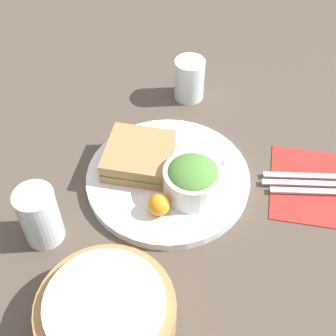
{
  "coord_description": "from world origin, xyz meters",
  "views": [
    {
      "loc": [
        -0.1,
        0.55,
        0.67
      ],
      "look_at": [
        0.0,
        0.0,
        0.04
      ],
      "focal_mm": 50.0,
      "sensor_mm": 36.0,
      "label": 1
    }
  ],
  "objects": [
    {
      "name": "ground_plane",
      "position": [
        0.0,
        0.0,
        0.0
      ],
      "size": [
        4.0,
        4.0,
        0.0
      ],
      "primitive_type": "plane",
      "color": "#4C4238"
    },
    {
      "name": "plate",
      "position": [
        0.0,
        0.0,
        0.01
      ],
      "size": [
        0.3,
        0.3,
        0.02
      ],
      "primitive_type": "cylinder",
      "color": "silver",
      "rests_on": "ground_plane"
    },
    {
      "name": "sandwich",
      "position": [
        0.06,
        -0.02,
        0.04
      ],
      "size": [
        0.12,
        0.12,
        0.04
      ],
      "color": "#A37A4C",
      "rests_on": "plate"
    },
    {
      "name": "salad_bowl",
      "position": [
        -0.05,
        0.03,
        0.05
      ],
      "size": [
        0.1,
        0.1,
        0.07
      ],
      "color": "white",
      "rests_on": "plate"
    },
    {
      "name": "dressing_cup",
      "position": [
        -0.07,
        -0.04,
        0.04
      ],
      "size": [
        0.07,
        0.07,
        0.04
      ],
      "primitive_type": "cylinder",
      "color": "#99999E",
      "rests_on": "plate"
    },
    {
      "name": "orange_wedge",
      "position": [
        -0.0,
        0.08,
        0.04
      ],
      "size": [
        0.04,
        0.04,
        0.04
      ],
      "primitive_type": "sphere",
      "color": "orange",
      "rests_on": "plate"
    },
    {
      "name": "drink_glass",
      "position": [
        0.18,
        0.15,
        0.05
      ],
      "size": [
        0.06,
        0.06,
        0.11
      ],
      "primitive_type": "cylinder",
      "color": "silver",
      "rests_on": "ground_plane"
    },
    {
      "name": "bread_basket",
      "position": [
        0.04,
        0.28,
        0.03
      ],
      "size": [
        0.2,
        0.2,
        0.07
      ],
      "color": "#997547",
      "rests_on": "ground_plane"
    },
    {
      "name": "napkin",
      "position": [
        -0.26,
        -0.04,
        0.0
      ],
      "size": [
        0.15,
        0.18,
        0.0
      ],
      "primitive_type": "cube",
      "color": "#B22823",
      "rests_on": "ground_plane"
    },
    {
      "name": "fork",
      "position": [
        -0.26,
        -0.06,
        0.01
      ],
      "size": [
        0.17,
        0.04,
        0.01
      ],
      "primitive_type": "cube",
      "rotation": [
        0.0,
        0.0,
        3.28
      ],
      "color": "#B2B2B7",
      "rests_on": "napkin"
    },
    {
      "name": "knife",
      "position": [
        -0.26,
        -0.04,
        0.01
      ],
      "size": [
        0.18,
        0.04,
        0.01
      ],
      "primitive_type": "cube",
      "rotation": [
        0.0,
        0.0,
        3.28
      ],
      "color": "#B2B2B7",
      "rests_on": "napkin"
    },
    {
      "name": "spoon",
      "position": [
        -0.26,
        -0.02,
        0.01
      ],
      "size": [
        0.16,
        0.03,
        0.01
      ],
      "primitive_type": "cube",
      "rotation": [
        0.0,
        0.0,
        3.28
      ],
      "color": "#B2B2B7",
      "rests_on": "napkin"
    },
    {
      "name": "water_glass",
      "position": [
        0.0,
        -0.25,
        0.05
      ],
      "size": [
        0.06,
        0.06,
        0.09
      ],
      "primitive_type": "cylinder",
      "color": "silver",
      "rests_on": "ground_plane"
    }
  ]
}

